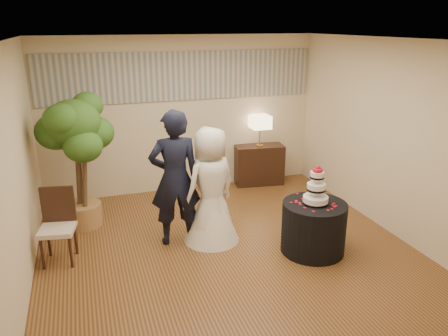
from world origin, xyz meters
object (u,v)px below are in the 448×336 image
object	(u,v)px
cake_table	(313,227)
side_chair	(57,228)
bride	(211,185)
table_lamp	(260,131)
wedding_cake	(317,185)
groom	(175,178)
console	(259,165)
ficus_tree	(78,162)

from	to	relation	value
cake_table	side_chair	world-z (taller)	side_chair
bride	table_lamp	world-z (taller)	bride
cake_table	side_chair	distance (m)	3.38
cake_table	wedding_cake	bearing A→B (deg)	-90.00
groom	wedding_cake	bearing A→B (deg)	157.40
groom	console	xyz separation A→B (m)	(2.03, 1.84, -0.58)
groom	table_lamp	world-z (taller)	groom
table_lamp	groom	bearing A→B (deg)	-137.80
cake_table	console	bearing A→B (deg)	83.12
cake_table	wedding_cake	size ratio (longest dim) A/B	1.63
bride	console	distance (m)	2.52
cake_table	ficus_tree	size ratio (longest dim) A/B	0.42
cake_table	console	xyz separation A→B (m)	(0.32, 2.69, 0.03)
groom	side_chair	xyz separation A→B (m)	(-1.57, -0.06, -0.47)
groom	cake_table	bearing A→B (deg)	157.40
groom	table_lamp	bearing A→B (deg)	-133.99
ficus_tree	console	bearing A→B (deg)	14.79
ficus_tree	side_chair	bearing A→B (deg)	-107.28
groom	bride	world-z (taller)	groom
wedding_cake	table_lamp	bearing A→B (deg)	83.12
console	table_lamp	distance (m)	0.67
console	table_lamp	bearing A→B (deg)	0.00
wedding_cake	console	distance (m)	2.77
console	cake_table	bearing A→B (deg)	-89.13
groom	side_chair	bearing A→B (deg)	5.99
bride	console	xyz separation A→B (m)	(1.55, 1.94, -0.45)
bride	wedding_cake	distance (m)	1.44
groom	bride	distance (m)	0.51
ficus_tree	side_chair	world-z (taller)	ficus_tree
groom	ficus_tree	world-z (taller)	ficus_tree
wedding_cake	cake_table	bearing A→B (deg)	90.00
console	table_lamp	xyz separation A→B (m)	(0.00, 0.00, 0.67)
groom	side_chair	size ratio (longest dim) A/B	1.96
cake_table	side_chair	size ratio (longest dim) A/B	0.88
ficus_tree	bride	bearing A→B (deg)	-31.64
wedding_cake	table_lamp	size ratio (longest dim) A/B	0.92
bride	ficus_tree	bearing A→B (deg)	-52.83
bride	ficus_tree	xyz separation A→B (m)	(-1.74, 1.07, 0.20)
table_lamp	console	bearing A→B (deg)	0.00
bride	table_lamp	distance (m)	2.49
side_chair	console	bearing A→B (deg)	38.22
ficus_tree	cake_table	bearing A→B (deg)	-31.65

